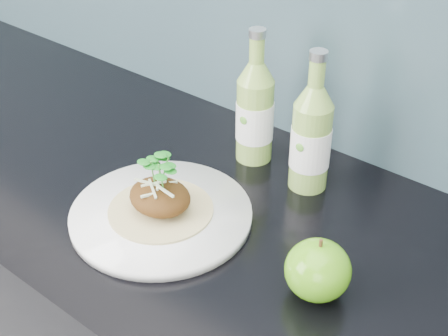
{
  "coord_description": "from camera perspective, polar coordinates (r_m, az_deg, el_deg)",
  "views": [
    {
      "loc": [
        0.47,
        1.08,
        1.52
      ],
      "look_at": [
        -0.01,
        1.68,
        1.0
      ],
      "focal_mm": 50.0,
      "sensor_mm": 36.0,
      "label": 1
    }
  ],
  "objects": [
    {
      "name": "cider_bottle_left",
      "position": [
        1.1,
        2.84,
        5.13
      ],
      "size": [
        0.09,
        0.09,
        0.25
      ],
      "rotation": [
        0.0,
        0.0,
        0.35
      ],
      "color": "#86AF49",
      "rests_on": "kitchen_counter"
    },
    {
      "name": "pork_taco",
      "position": [
        0.97,
        -5.89,
        -2.55
      ],
      "size": [
        0.17,
        0.17,
        0.1
      ],
      "color": "tan",
      "rests_on": "dinner_plate"
    },
    {
      "name": "green_apple",
      "position": [
        0.86,
        8.57,
        -9.21
      ],
      "size": [
        0.1,
        0.1,
        0.1
      ],
      "rotation": [
        0.0,
        0.0,
        0.1
      ],
      "color": "#38880E",
      "rests_on": "kitchen_counter"
    },
    {
      "name": "dinner_plate",
      "position": [
        1.0,
        -5.77,
        -4.27
      ],
      "size": [
        0.34,
        0.34,
        0.02
      ],
      "color": "white",
      "rests_on": "kitchen_counter"
    },
    {
      "name": "cider_bottle_right",
      "position": [
        1.03,
        7.96,
        2.74
      ],
      "size": [
        0.07,
        0.07,
        0.25
      ],
      "rotation": [
        0.0,
        0.0,
        0.04
      ],
      "color": "#84AF49",
      "rests_on": "kitchen_counter"
    }
  ]
}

